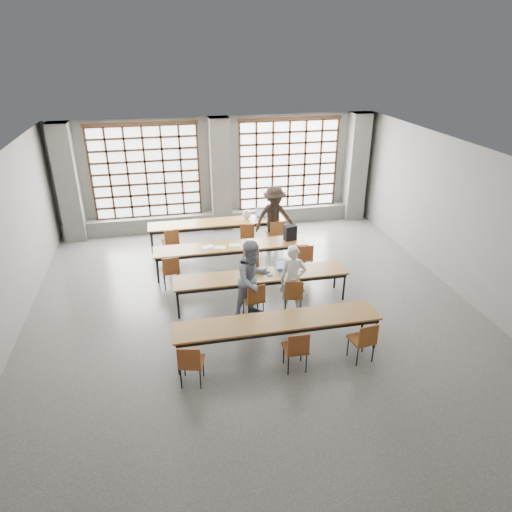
# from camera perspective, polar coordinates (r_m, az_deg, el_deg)

# --- Properties ---
(floor) EXTENTS (11.00, 11.00, 0.00)m
(floor) POSITION_cam_1_polar(r_m,az_deg,el_deg) (10.39, -0.18, -7.00)
(floor) COLOR #474745
(floor) RESTS_ON ground
(ceiling) EXTENTS (11.00, 11.00, 0.00)m
(ceiling) POSITION_cam_1_polar(r_m,az_deg,el_deg) (9.00, -0.21, 12.12)
(ceiling) COLOR silver
(ceiling) RESTS_ON floor
(wall_back) EXTENTS (10.00, 0.00, 10.00)m
(wall_back) POSITION_cam_1_polar(r_m,az_deg,el_deg) (14.70, -4.62, 10.33)
(wall_back) COLOR slate
(wall_back) RESTS_ON floor
(wall_front) EXTENTS (10.00, 0.00, 10.00)m
(wall_front) POSITION_cam_1_polar(r_m,az_deg,el_deg) (5.23, 13.19, -22.62)
(wall_front) COLOR slate
(wall_front) RESTS_ON floor
(wall_right) EXTENTS (0.00, 11.00, 11.00)m
(wall_right) POSITION_cam_1_polar(r_m,az_deg,el_deg) (11.58, 24.87, 3.75)
(wall_right) COLOR slate
(wall_right) RESTS_ON floor
(column_left) EXTENTS (0.60, 0.55, 3.50)m
(column_left) POSITION_cam_1_polar(r_m,az_deg,el_deg) (14.58, -22.47, 8.35)
(column_left) COLOR #5A5A57
(column_left) RESTS_ON floor
(column_mid) EXTENTS (0.60, 0.55, 3.50)m
(column_mid) POSITION_cam_1_polar(r_m,az_deg,el_deg) (14.43, -4.47, 10.05)
(column_mid) COLOR #5A5A57
(column_mid) RESTS_ON floor
(column_right) EXTENTS (0.60, 0.55, 3.50)m
(column_right) POSITION_cam_1_polar(r_m,az_deg,el_deg) (15.63, 12.39, 10.76)
(column_right) COLOR #5A5A57
(column_right) RESTS_ON floor
(window_left) EXTENTS (3.32, 0.12, 3.00)m
(window_left) POSITION_cam_1_polar(r_m,az_deg,el_deg) (14.48, -13.59, 10.09)
(window_left) COLOR white
(window_left) RESTS_ON wall_back
(window_right) EXTENTS (3.32, 0.12, 3.00)m
(window_right) POSITION_cam_1_polar(r_m,az_deg,el_deg) (15.02, 4.10, 11.28)
(window_right) COLOR white
(window_right) RESTS_ON wall_back
(sill_ledge) EXTENTS (9.80, 0.35, 0.50)m
(sill_ledge) POSITION_cam_1_polar(r_m,az_deg,el_deg) (14.97, -4.32, 4.59)
(sill_ledge) COLOR #5A5A57
(sill_ledge) RESTS_ON floor
(desk_row_a) EXTENTS (4.00, 0.70, 0.73)m
(desk_row_a) POSITION_cam_1_polar(r_m,az_deg,el_deg) (13.49, -4.87, 4.04)
(desk_row_a) COLOR brown
(desk_row_a) RESTS_ON floor
(desk_row_b) EXTENTS (4.00, 0.70, 0.73)m
(desk_row_b) POSITION_cam_1_polar(r_m,az_deg,el_deg) (11.89, -3.12, 1.05)
(desk_row_b) COLOR brown
(desk_row_b) RESTS_ON floor
(desk_row_c) EXTENTS (4.00, 0.70, 0.73)m
(desk_row_c) POSITION_cam_1_polar(r_m,az_deg,el_deg) (10.43, 0.66, -2.65)
(desk_row_c) COLOR brown
(desk_row_c) RESTS_ON floor
(desk_row_d) EXTENTS (4.00, 0.70, 0.73)m
(desk_row_d) POSITION_cam_1_polar(r_m,az_deg,el_deg) (8.83, 2.72, -8.39)
(desk_row_d) COLOR brown
(desk_row_d) RESTS_ON floor
(chair_back_left) EXTENTS (0.51, 0.51, 0.88)m
(chair_back_left) POSITION_cam_1_polar(r_m,az_deg,el_deg) (12.88, -10.59, 1.99)
(chair_back_left) COLOR brown
(chair_back_left) RESTS_ON floor
(chair_back_mid) EXTENTS (0.50, 0.50, 0.88)m
(chair_back_mid) POSITION_cam_1_polar(r_m,az_deg,el_deg) (13.07, -1.08, 2.80)
(chair_back_mid) COLOR brown
(chair_back_mid) RESTS_ON floor
(chair_back_right) EXTENTS (0.46, 0.47, 0.88)m
(chair_back_right) POSITION_cam_1_polar(r_m,az_deg,el_deg) (13.24, 2.43, 3.08)
(chair_back_right) COLOR brown
(chair_back_right) RESTS_ON floor
(chair_mid_left) EXTENTS (0.46, 0.46, 0.88)m
(chair_mid_left) POSITION_cam_1_polar(r_m,az_deg,el_deg) (11.28, -10.61, -1.55)
(chair_mid_left) COLOR brown
(chair_mid_left) RESTS_ON floor
(chair_mid_centre) EXTENTS (0.46, 0.47, 0.88)m
(chair_mid_centre) POSITION_cam_1_polar(r_m,az_deg,el_deg) (11.45, -0.67, -0.65)
(chair_mid_centre) COLOR brown
(chair_mid_centre) RESTS_ON floor
(chair_mid_right) EXTENTS (0.43, 0.44, 0.88)m
(chair_mid_right) POSITION_cam_1_polar(r_m,az_deg,el_deg) (11.77, 6.05, -0.02)
(chair_mid_right) COLOR brown
(chair_mid_right) RESTS_ON floor
(chair_front_left) EXTENTS (0.48, 0.48, 0.88)m
(chair_front_left) POSITION_cam_1_polar(r_m,az_deg,el_deg) (9.90, -0.19, -5.15)
(chair_front_left) COLOR brown
(chair_front_left) RESTS_ON floor
(chair_front_right) EXTENTS (0.50, 0.50, 0.88)m
(chair_front_right) POSITION_cam_1_polar(r_m,az_deg,el_deg) (10.09, 4.68, -4.61)
(chair_front_right) COLOR brown
(chair_front_right) RESTS_ON floor
(chair_near_left) EXTENTS (0.51, 0.51, 0.88)m
(chair_near_left) POSITION_cam_1_polar(r_m,az_deg,el_deg) (8.20, -8.19, -12.84)
(chair_near_left) COLOR maroon
(chair_near_left) RESTS_ON floor
(chair_near_mid) EXTENTS (0.43, 0.43, 0.88)m
(chair_near_mid) POSITION_cam_1_polar(r_m,az_deg,el_deg) (8.46, 5.11, -11.26)
(chair_near_mid) COLOR brown
(chair_near_mid) RESTS_ON floor
(chair_near_right) EXTENTS (0.48, 0.48, 0.88)m
(chair_near_right) POSITION_cam_1_polar(r_m,az_deg,el_deg) (8.88, 13.37, -9.95)
(chair_near_right) COLOR brown
(chair_near_right) RESTS_ON floor
(student_male) EXTENTS (0.67, 0.54, 1.59)m
(student_male) POSITION_cam_1_polar(r_m,az_deg,el_deg) (10.07, 4.62, -2.98)
(student_male) COLOR silver
(student_male) RESTS_ON floor
(student_female) EXTENTS (1.07, 0.97, 1.80)m
(student_female) POSITION_cam_1_polar(r_m,az_deg,el_deg) (9.83, -0.42, -2.96)
(student_female) COLOR navy
(student_female) RESTS_ON floor
(student_back) EXTENTS (1.30, 0.90, 1.85)m
(student_back) POSITION_cam_1_polar(r_m,az_deg,el_deg) (13.21, 2.29, 4.85)
(student_back) COLOR black
(student_back) RESTS_ON floor
(laptop_front) EXTENTS (0.36, 0.31, 0.26)m
(laptop_front) POSITION_cam_1_polar(r_m,az_deg,el_deg) (10.58, 3.45, -1.47)
(laptop_front) COLOR #B3B3B8
(laptop_front) RESTS_ON desk_row_c
(laptop_back) EXTENTS (0.40, 0.36, 0.26)m
(laptop_back) POSITION_cam_1_polar(r_m,az_deg,el_deg) (13.76, 0.69, 5.14)
(laptop_back) COLOR #AFAFB4
(laptop_back) RESTS_ON desk_row_a
(mouse) EXTENTS (0.11, 0.08, 0.04)m
(mouse) POSITION_cam_1_polar(r_m,az_deg,el_deg) (10.59, 5.71, -1.78)
(mouse) COLOR silver
(mouse) RESTS_ON desk_row_c
(green_box) EXTENTS (0.27, 0.17, 0.09)m
(green_box) POSITION_cam_1_polar(r_m,az_deg,el_deg) (10.43, 0.30, -1.94)
(green_box) COLOR #2E842B
(green_box) RESTS_ON desk_row_c
(phone) EXTENTS (0.14, 0.08, 0.01)m
(phone) POSITION_cam_1_polar(r_m,az_deg,el_deg) (10.34, 1.75, -2.45)
(phone) COLOR black
(phone) RESTS_ON desk_row_c
(paper_sheet_a) EXTENTS (0.35, 0.29, 0.00)m
(paper_sheet_a) POSITION_cam_1_polar(r_m,az_deg,el_deg) (11.85, -6.03, 1.19)
(paper_sheet_a) COLOR white
(paper_sheet_a) RESTS_ON desk_row_b
(paper_sheet_b) EXTENTS (0.35, 0.29, 0.00)m
(paper_sheet_b) POSITION_cam_1_polar(r_m,az_deg,el_deg) (11.78, -4.53, 1.12)
(paper_sheet_b) COLOR white
(paper_sheet_b) RESTS_ON desk_row_b
(paper_sheet_c) EXTENTS (0.32, 0.25, 0.00)m
(paper_sheet_c) POSITION_cam_1_polar(r_m,az_deg,el_deg) (11.88, -2.65, 1.38)
(paper_sheet_c) COLOR white
(paper_sheet_c) RESTS_ON desk_row_b
(backpack) EXTENTS (0.35, 0.26, 0.40)m
(backpack) POSITION_cam_1_polar(r_m,az_deg,el_deg) (12.15, 4.29, 2.93)
(backpack) COLOR black
(backpack) RESTS_ON desk_row_b
(plastic_bag) EXTENTS (0.26, 0.21, 0.29)m
(plastic_bag) POSITION_cam_1_polar(r_m,az_deg,el_deg) (13.59, -1.15, 5.23)
(plastic_bag) COLOR silver
(plastic_bag) RESTS_ON desk_row_a
(red_pouch) EXTENTS (0.21, 0.11, 0.06)m
(red_pouch) POSITION_cam_1_polar(r_m,az_deg,el_deg) (8.28, -8.08, -12.70)
(red_pouch) COLOR #AA2E14
(red_pouch) RESTS_ON chair_near_left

